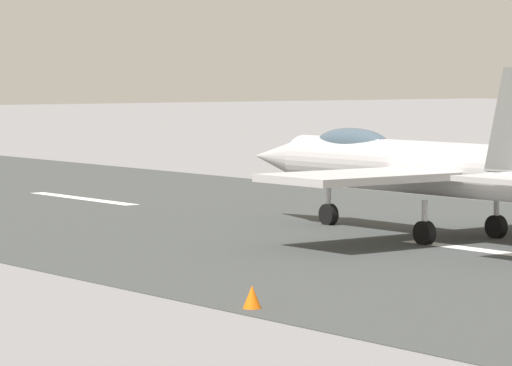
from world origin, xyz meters
TOP-DOWN VIEW (x-y plane):
  - ground_plane at (0.00, 0.00)m, footprint 400.00×400.00m
  - runway_strip at (-0.02, 0.00)m, footprint 240.00×26.00m
  - fighter_jet at (5.07, -1.28)m, footprint 16.63×12.93m
  - marker_cone_near at (-3.67, 12.32)m, footprint 0.44×0.44m

SIDE VIEW (x-z plane):
  - ground_plane at x=0.00m, z-range 0.00..0.00m
  - runway_strip at x=-0.02m, z-range 0.00..0.02m
  - marker_cone_near at x=-3.67m, z-range 0.00..0.55m
  - fighter_jet at x=5.07m, z-range -0.42..5.13m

